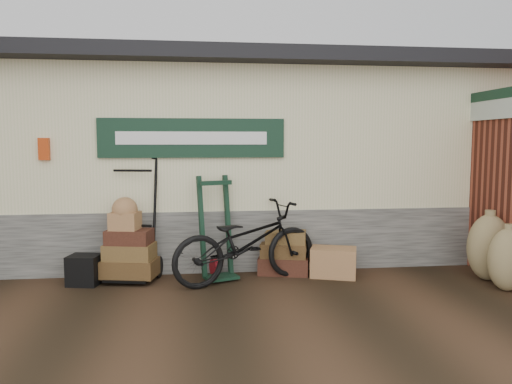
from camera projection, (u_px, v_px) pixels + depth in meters
ground at (218, 293)px, 6.27m from camera, size 80.00×80.00×0.00m
station_building at (210, 158)px, 8.81m from camera, size 14.40×4.10×3.20m
brick_outbuilding at (511, 180)px, 7.89m from camera, size 1.71×4.51×2.62m
porter_trolley at (134, 217)px, 6.89m from camera, size 0.98×0.82×1.72m
green_barrow at (216, 228)px, 6.90m from camera, size 0.64×0.59×1.43m
suitcase_stack at (284, 252)px, 7.20m from camera, size 0.80×0.61×0.63m
wicker_hamper at (333, 262)px, 7.04m from camera, size 0.73×0.59×0.41m
black_trunk at (84, 270)px, 6.63m from camera, size 0.46×0.42×0.40m
bicycle at (246, 238)px, 6.71m from camera, size 1.38×2.21×1.22m
burlap_sack_left at (489, 247)px, 6.83m from camera, size 0.67×0.61×0.91m
burlap_sack_right at (508, 260)px, 6.34m from camera, size 0.55×0.48×0.81m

